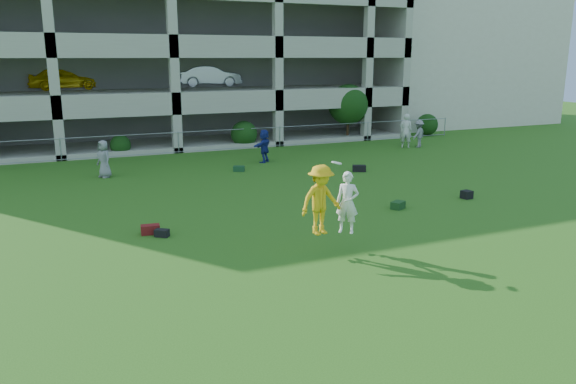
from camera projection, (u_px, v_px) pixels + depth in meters
name	position (u px, v px, depth m)	size (l,w,h in m)	color
ground	(350.00, 272.00, 13.84)	(100.00, 100.00, 0.00)	#235114
stucco_building	(427.00, 59.00, 46.51)	(16.00, 14.00, 10.00)	beige
bystander_c	(104.00, 159.00, 24.50)	(0.80, 0.52, 1.64)	gray
bystander_d	(264.00, 146.00, 28.02)	(1.53, 0.49, 1.65)	navy
bystander_e	(406.00, 131.00, 32.49)	(0.72, 0.47, 1.97)	silver
bystander_f	(419.00, 134.00, 32.68)	(1.03, 0.59, 1.59)	gray
bag_red_a	(150.00, 229.00, 16.76)	(0.55, 0.30, 0.28)	#58130F
bag_black_b	(162.00, 233.00, 16.53)	(0.40, 0.25, 0.22)	black
bag_green_c	(398.00, 205.00, 19.55)	(0.50, 0.35, 0.26)	#133516
crate_d	(467.00, 195.00, 20.96)	(0.35, 0.35, 0.30)	black
bag_black_e	(359.00, 168.00, 25.87)	(0.60, 0.30, 0.30)	black
bag_green_g	(239.00, 169.00, 25.93)	(0.50, 0.30, 0.25)	#153A1B
frisbee_contest	(326.00, 200.00, 14.85)	(1.84, 0.89, 2.05)	#ECB015
parking_garage	(146.00, 43.00, 37.14)	(30.00, 14.00, 12.00)	#9E998C
fence	(178.00, 142.00, 30.65)	(36.06, 0.06, 1.20)	gray
shrub_row	(253.00, 121.00, 32.83)	(34.38, 2.52, 3.50)	#163D11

